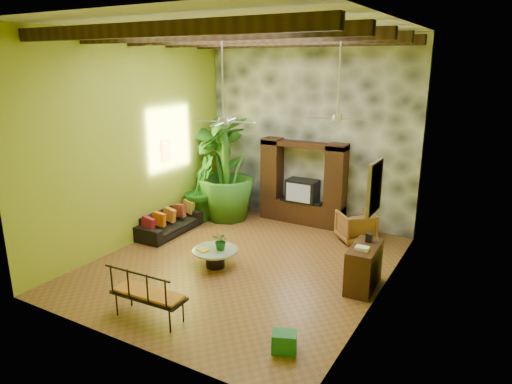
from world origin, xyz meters
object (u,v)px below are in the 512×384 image
Objects in this scene: entertainment_center at (302,189)px; ceiling_fan_back at (338,108)px; green_bin at (284,342)px; ceiling_fan_front at (223,110)px; tall_plant_c at (226,169)px; tall_plant_a at (217,167)px; sofa at (170,222)px; coffee_table at (215,256)px; side_console at (364,267)px; tall_plant_b at (200,188)px; iron_bench at (145,292)px; wicker_armchair at (356,226)px.

ceiling_fan_back is (1.60, -1.94, 2.44)m from entertainment_center.
ceiling_fan_front is at bearing 139.83° from green_bin.
tall_plant_c is 7.76× the size of green_bin.
entertainment_center is 0.86× the size of tall_plant_a.
coffee_table is at bearing -118.57° from sofa.
ceiling_fan_front is at bearing -138.37° from ceiling_fan_back.
side_console is at bearing -96.80° from sofa.
tall_plant_a is 3.93m from coffee_table.
tall_plant_b is at bearing -4.49° from sofa.
tall_plant_c is at bearing 37.86° from tall_plant_b.
tall_plant_a is at bearing 126.80° from ceiling_fan_front.
ceiling_fan_back reaches higher than sofa.
tall_plant_b is at bearing 158.98° from side_console.
tall_plant_b is 0.92m from tall_plant_c.
entertainment_center is 3.69m from coffee_table.
tall_plant_a is 0.60m from tall_plant_c.
coffee_table reaches higher than green_bin.
tall_plant_a is (-2.31, 3.09, -2.01)m from ceiling_fan_front.
tall_plant_b is (0.06, 1.27, 0.63)m from sofa.
iron_bench is at bearing -84.72° from coffee_table.
coffee_table is at bearing -170.89° from side_console.
tall_plant_b is 0.63× the size of tall_plant_c.
tall_plant_c is at bearing 131.21° from green_bin.
ceiling_fan_back reaches higher than side_console.
ceiling_fan_front reaches higher than sofa.
side_console is (0.91, -2.34, 0.06)m from wicker_armchair.
ceiling_fan_front reaches higher than side_console.
ceiling_fan_front is 3.16m from coffee_table.
sofa is at bearing 153.30° from coffee_table.
wicker_armchair is 5.02m from green_bin.
tall_plant_c reaches higher than entertainment_center.
iron_bench is at bearing -147.16° from sofa.
side_console is (5.30, -0.46, 0.16)m from sofa.
wicker_armchair is at bearing 95.69° from green_bin.
ceiling_fan_front reaches higher than tall_plant_b.
tall_plant_b is (-4.19, 0.73, -2.48)m from ceiling_fan_back.
wicker_armchair is 5.73m from iron_bench.
tall_plant_b is (-2.59, -1.21, -0.04)m from entertainment_center.
tall_plant_c reaches higher than wicker_armchair.
sofa is (-2.45, 1.06, -3.12)m from ceiling_fan_front.
ceiling_fan_back is 2.23× the size of wicker_armchair.
entertainment_center reaches higher than tall_plant_b.
ceiling_fan_front is at bearing -115.20° from sofa.
entertainment_center reaches higher than green_bin.
wicker_armchair reaches higher than green_bin.
ceiling_fan_front is 4.64m from wicker_armchair.
sofa is 1.99× the size of coffee_table.
ceiling_fan_back is 3.30m from side_console.
sofa is 0.67× the size of tall_plant_c.
green_bin is at bearing -42.23° from tall_plant_b.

